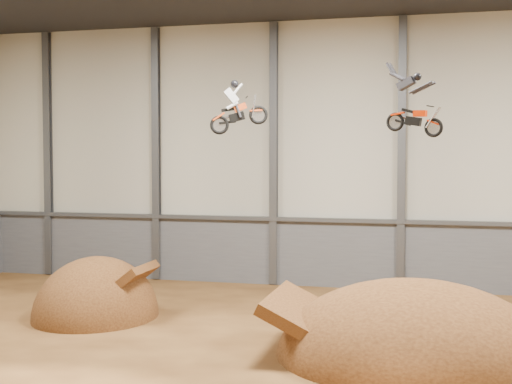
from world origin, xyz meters
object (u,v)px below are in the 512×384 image
at_px(fmx_rider_b, 413,100).
at_px(takeoff_ramp, 96,317).
at_px(fmx_rider_a, 241,102).
at_px(landing_ramp, 414,359).

bearing_deg(fmx_rider_b, takeoff_ramp, -175.12).
relative_size(takeoff_ramp, fmx_rider_a, 2.64).
height_order(takeoff_ramp, fmx_rider_b, fmx_rider_b).
distance_m(takeoff_ramp, fmx_rider_a, 11.24).
distance_m(landing_ramp, fmx_rider_a, 11.45).
relative_size(takeoff_ramp, fmx_rider_b, 2.30).
bearing_deg(fmx_rider_b, fmx_rider_a, 177.80).
relative_size(landing_ramp, fmx_rider_a, 4.13).
bearing_deg(fmx_rider_b, landing_ramp, 90.50).
xyz_separation_m(fmx_rider_a, fmx_rider_b, (6.60, -2.63, -0.23)).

